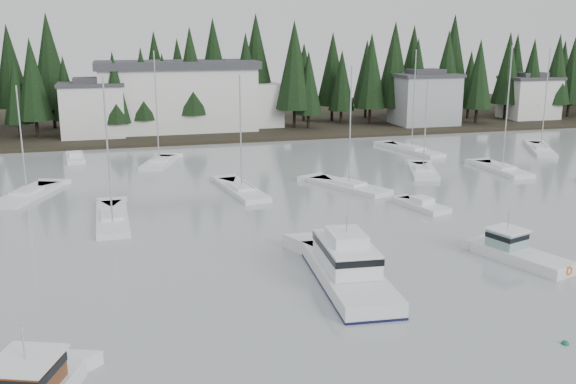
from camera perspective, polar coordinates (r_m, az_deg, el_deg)
name	(u,v)px	position (r m, az deg, el deg)	size (l,w,h in m)	color
far_shore_land	(198,120)	(120.13, -8.01, 6.35)	(240.00, 54.00, 1.00)	black
conifer_treeline	(207,128)	(109.33, -7.25, 5.63)	(200.00, 22.00, 20.00)	black
house_west	(92,109)	(100.78, -17.00, 7.10)	(9.54, 7.42, 8.75)	silver
house_east_a	(424,98)	(112.06, 12.03, 8.17)	(10.60, 8.48, 9.25)	#999EA0
house_east_b	(529,97)	(125.31, 20.67, 7.94)	(9.54, 7.42, 8.25)	silver
harbor_inn	(190,96)	(104.66, -8.67, 8.40)	(29.50, 11.50, 10.90)	silver
cabin_cruiser_center	(347,271)	(41.75, 5.30, -7.00)	(4.67, 12.15, 5.10)	white
lobster_boat_teal	(518,254)	(48.27, 19.80, -5.23)	(4.62, 7.61, 4.00)	white
sailboat_0	(349,188)	(66.67, 5.42, 0.38)	(6.76, 9.92, 13.06)	white
sailboat_1	(27,196)	(67.93, -22.17, -0.37)	(6.18, 9.78, 11.40)	white
sailboat_2	(423,173)	(75.16, 11.91, 1.69)	(5.58, 8.97, 11.23)	white
sailboat_3	(159,164)	(79.93, -11.37, 2.46)	(5.36, 8.64, 14.16)	white
sailboat_5	(541,151)	(93.85, 21.54, 3.44)	(7.20, 10.77, 14.29)	white
sailboat_6	(502,171)	(78.63, 18.50, 1.82)	(2.86, 8.87, 14.87)	white
sailboat_7	(112,220)	(56.92, -15.34, -2.45)	(2.75, 10.72, 12.82)	white
sailboat_10	(411,151)	(88.72, 10.92, 3.60)	(4.91, 11.30, 14.10)	white
sailboat_11	(242,192)	(64.96, -4.13, 0.04)	(3.98, 10.42, 12.27)	white
runabout_1	(422,207)	(60.17, 11.82, -1.29)	(3.48, 5.92, 1.42)	white
runabout_3	(75,159)	(85.57, -18.39, 2.80)	(2.79, 6.93, 1.42)	white
mooring_buoy_green	(565,344)	(37.02, 23.40, -12.30)	(0.40, 0.40, 0.40)	#145933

